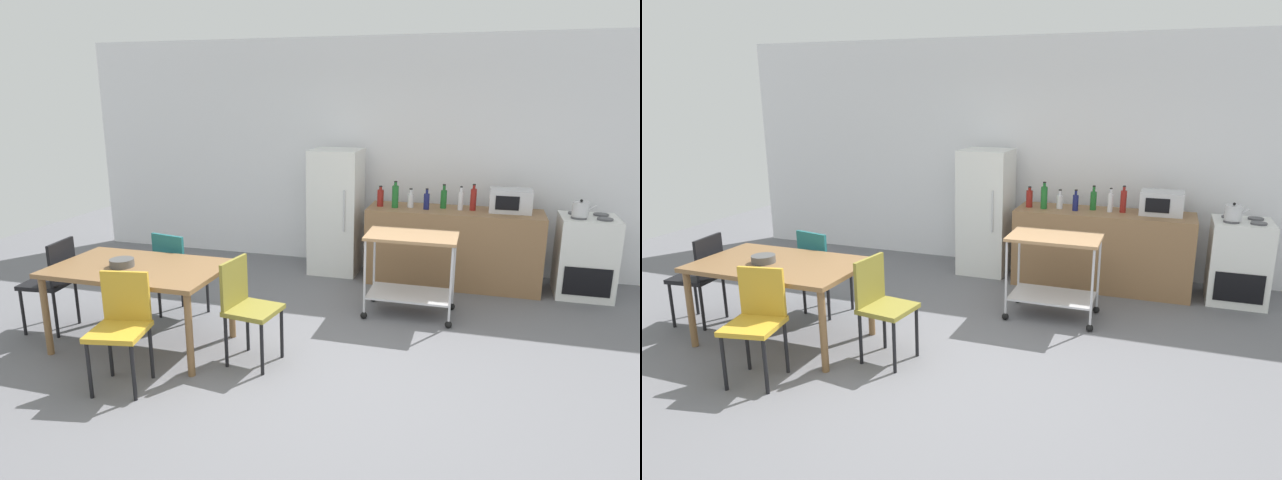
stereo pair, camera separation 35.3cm
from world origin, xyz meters
The scene contains 21 objects.
ground_plane centered at (0.00, 0.00, 0.00)m, with size 12.00×12.00×0.00m, color slate.
back_wall centered at (0.00, 3.20, 1.45)m, with size 8.40×0.12×2.90m, color white.
kitchen_counter centered at (0.90, 2.60, 0.45)m, with size 2.00×0.64×0.90m, color olive.
dining_table centered at (-1.65, 0.07, 0.67)m, with size 1.50×0.90×0.75m.
chair_black centered at (-2.64, 0.14, 0.52)m, with size 0.44×0.44×0.89m.
chair_mustard centered at (-1.38, -0.58, 0.52)m, with size 0.47×0.47×0.89m.
chair_olive centered at (-0.62, 0.05, 0.52)m, with size 0.45×0.45×0.89m.
chair_teal centered at (-1.67, 0.75, 0.52)m, with size 0.47×0.47×0.89m.
stove_oven centered at (2.35, 2.62, 0.45)m, with size 0.60×0.61×0.92m.
refrigerator centered at (-0.55, 2.70, 0.78)m, with size 0.60×0.63×1.55m.
kitchen_cart centered at (0.55, 1.48, 0.57)m, with size 0.91×0.57×0.85m.
bottle_vinegar centered at (0.03, 2.57, 1.01)m, with size 0.08×0.08×0.25m.
bottle_hot_sauce centered at (0.21, 2.54, 1.04)m, with size 0.08×0.08×0.32m.
bottle_soy_sauce centered at (0.39, 2.61, 0.99)m, with size 0.07×0.07×0.23m.
bottle_soda centered at (0.58, 2.55, 1.00)m, with size 0.07×0.07×0.25m.
bottle_sparkling_water centered at (0.77, 2.67, 1.02)m, with size 0.07×0.07×0.28m.
bottle_olive_oil centered at (0.96, 2.61, 1.01)m, with size 0.06×0.06×0.28m.
bottle_sesame_oil centered at (1.10, 2.64, 1.03)m, with size 0.07×0.07×0.31m.
microwave centered at (1.51, 2.67, 1.03)m, with size 0.46×0.35×0.26m.
fruit_bowl centered at (-1.78, 0.02, 0.78)m, with size 0.21×0.21×0.07m, color #4C4C4C.
kettle centered at (2.23, 2.52, 1.00)m, with size 0.24×0.17×0.19m.
Camera 1 is at (1.20, -3.98, 2.22)m, focal length 31.50 mm.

